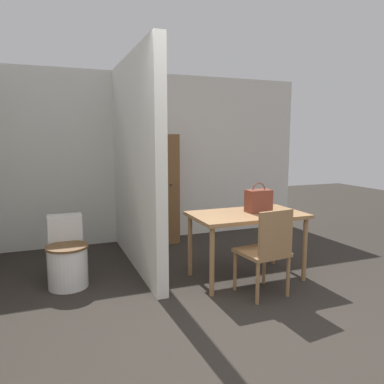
# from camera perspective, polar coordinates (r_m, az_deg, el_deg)

# --- Properties ---
(ground_plane) EXTENTS (16.00, 16.00, 0.00)m
(ground_plane) POSITION_cam_1_polar(r_m,az_deg,el_deg) (2.98, 11.16, -23.28)
(ground_plane) COLOR #2D2823
(wall_back) EXTENTS (5.17, 0.12, 2.50)m
(wall_back) POSITION_cam_1_polar(r_m,az_deg,el_deg) (5.75, -7.24, 5.17)
(wall_back) COLOR silver
(wall_back) RESTS_ON ground_plane
(partition_wall) EXTENTS (0.12, 2.20, 2.50)m
(partition_wall) POSITION_cam_1_polar(r_m,az_deg,el_deg) (4.53, -8.66, 4.33)
(partition_wall) COLOR silver
(partition_wall) RESTS_ON ground_plane
(dining_table) EXTENTS (1.23, 0.72, 0.74)m
(dining_table) POSITION_cam_1_polar(r_m,az_deg,el_deg) (4.16, 8.36, -4.29)
(dining_table) COLOR #997047
(dining_table) RESTS_ON ground_plane
(wooden_chair) EXTENTS (0.48, 0.48, 0.88)m
(wooden_chair) POSITION_cam_1_polar(r_m,az_deg,el_deg) (3.76, 11.28, -8.52)
(wooden_chair) COLOR #997047
(wooden_chair) RESTS_ON ground_plane
(toilet) EXTENTS (0.43, 0.58, 0.72)m
(toilet) POSITION_cam_1_polar(r_m,az_deg,el_deg) (4.22, -18.49, -9.53)
(toilet) COLOR white
(toilet) RESTS_ON ground_plane
(handbag) EXTENTS (0.27, 0.16, 0.33)m
(handbag) POSITION_cam_1_polar(r_m,az_deg,el_deg) (4.20, 10.10, -1.31)
(handbag) COLOR brown
(handbag) RESTS_ON dining_table
(wooden_cabinet) EXTENTS (0.62, 0.44, 1.60)m
(wooden_cabinet) POSITION_cam_1_polar(r_m,az_deg,el_deg) (5.54, -5.59, 0.43)
(wooden_cabinet) COLOR brown
(wooden_cabinet) RESTS_ON ground_plane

